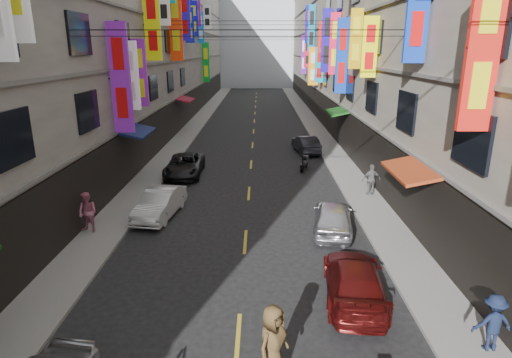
{
  "coord_description": "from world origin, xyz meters",
  "views": [
    {
      "loc": [
        0.56,
        2.34,
        7.4
      ],
      "look_at": [
        0.49,
        11.05,
        4.75
      ],
      "focal_mm": 30.0,
      "sensor_mm": 36.0,
      "label": 1
    }
  ],
  "objects_px": {
    "pedestrian_rnear": "(493,322)",
    "car_left_mid": "(160,203)",
    "pedestrian_lfar": "(88,212)",
    "car_left_far": "(185,165)",
    "scooter_far_right": "(304,163)",
    "car_right_far": "(306,144)",
    "car_right_mid": "(333,217)",
    "pedestrian_rfar": "(371,180)",
    "car_right_near": "(354,280)",
    "pedestrian_crossing": "(273,343)"
  },
  "relations": [
    {
      "from": "pedestrian_lfar",
      "to": "car_left_far",
      "type": "bearing_deg",
      "value": 93.13
    },
    {
      "from": "car_left_far",
      "to": "car_right_mid",
      "type": "bearing_deg",
      "value": -48.35
    },
    {
      "from": "car_left_far",
      "to": "pedestrian_crossing",
      "type": "bearing_deg",
      "value": -74.63
    },
    {
      "from": "car_left_far",
      "to": "pedestrian_lfar",
      "type": "xyz_separation_m",
      "value": [
        -2.5,
        -8.74,
        0.34
      ]
    },
    {
      "from": "pedestrian_lfar",
      "to": "pedestrian_rfar",
      "type": "xyz_separation_m",
      "value": [
        12.85,
        4.81,
        -0.03
      ]
    },
    {
      "from": "scooter_far_right",
      "to": "pedestrian_lfar",
      "type": "distance_m",
      "value": 14.09
    },
    {
      "from": "pedestrian_lfar",
      "to": "pedestrian_rfar",
      "type": "bearing_deg",
      "value": 39.62
    },
    {
      "from": "car_left_mid",
      "to": "pedestrian_rnear",
      "type": "xyz_separation_m",
      "value": [
        10.38,
        -9.16,
        0.24
      ]
    },
    {
      "from": "car_right_mid",
      "to": "pedestrian_rfar",
      "type": "xyz_separation_m",
      "value": [
        2.69,
        4.43,
        0.27
      ]
    },
    {
      "from": "car_left_far",
      "to": "car_right_mid",
      "type": "distance_m",
      "value": 11.33
    },
    {
      "from": "pedestrian_lfar",
      "to": "pedestrian_rnear",
      "type": "relative_size",
      "value": 1.12
    },
    {
      "from": "car_right_far",
      "to": "pedestrian_rnear",
      "type": "height_order",
      "value": "pedestrian_rnear"
    },
    {
      "from": "pedestrian_rnear",
      "to": "pedestrian_rfar",
      "type": "xyz_separation_m",
      "value": [
        -0.04,
        11.96,
        0.05
      ]
    },
    {
      "from": "car_right_mid",
      "to": "car_right_near",
      "type": "bearing_deg",
      "value": 97.12
    },
    {
      "from": "pedestrian_lfar",
      "to": "pedestrian_rfar",
      "type": "relative_size",
      "value": 1.04
    },
    {
      "from": "pedestrian_lfar",
      "to": "car_left_mid",
      "type": "bearing_deg",
      "value": 57.95
    },
    {
      "from": "scooter_far_right",
      "to": "pedestrian_lfar",
      "type": "height_order",
      "value": "pedestrian_lfar"
    },
    {
      "from": "car_left_mid",
      "to": "pedestrian_rfar",
      "type": "height_order",
      "value": "pedestrian_rfar"
    },
    {
      "from": "car_left_mid",
      "to": "car_right_near",
      "type": "distance_m",
      "value": 10.05
    },
    {
      "from": "car_right_near",
      "to": "car_right_far",
      "type": "xyz_separation_m",
      "value": [
        0.52,
        19.5,
        0.02
      ]
    },
    {
      "from": "car_right_mid",
      "to": "pedestrian_rfar",
      "type": "relative_size",
      "value": 2.41
    },
    {
      "from": "car_left_mid",
      "to": "car_right_far",
      "type": "height_order",
      "value": "car_right_far"
    },
    {
      "from": "car_right_mid",
      "to": "car_right_far",
      "type": "bearing_deg",
      "value": -82.24
    },
    {
      "from": "car_left_far",
      "to": "car_right_far",
      "type": "xyz_separation_m",
      "value": [
        8.0,
        6.06,
        0.01
      ]
    },
    {
      "from": "car_right_far",
      "to": "car_left_mid",
      "type": "bearing_deg",
      "value": 49.15
    },
    {
      "from": "car_right_far",
      "to": "car_right_near",
      "type": "bearing_deg",
      "value": 79.65
    },
    {
      "from": "pedestrian_rnear",
      "to": "pedestrian_rfar",
      "type": "distance_m",
      "value": 11.96
    },
    {
      "from": "car_left_far",
      "to": "pedestrian_lfar",
      "type": "bearing_deg",
      "value": -106.81
    },
    {
      "from": "car_right_near",
      "to": "pedestrian_rfar",
      "type": "bearing_deg",
      "value": -100.61
    },
    {
      "from": "scooter_far_right",
      "to": "car_left_mid",
      "type": "distance_m",
      "value": 10.9
    },
    {
      "from": "car_left_mid",
      "to": "pedestrian_rnear",
      "type": "distance_m",
      "value": 13.85
    },
    {
      "from": "car_right_mid",
      "to": "car_right_far",
      "type": "height_order",
      "value": "car_right_mid"
    },
    {
      "from": "car_left_far",
      "to": "pedestrian_crossing",
      "type": "relative_size",
      "value": 2.41
    },
    {
      "from": "scooter_far_right",
      "to": "pedestrian_crossing",
      "type": "relative_size",
      "value": 0.93
    },
    {
      "from": "car_right_mid",
      "to": "pedestrian_crossing",
      "type": "bearing_deg",
      "value": 80.85
    },
    {
      "from": "car_left_mid",
      "to": "pedestrian_crossing",
      "type": "bearing_deg",
      "value": -55.67
    },
    {
      "from": "pedestrian_rnear",
      "to": "pedestrian_lfar",
      "type": "bearing_deg",
      "value": -32.43
    },
    {
      "from": "scooter_far_right",
      "to": "pedestrian_crossing",
      "type": "distance_m",
      "value": 18.21
    },
    {
      "from": "car_right_far",
      "to": "car_right_mid",
      "type": "bearing_deg",
      "value": 79.82
    },
    {
      "from": "car_left_mid",
      "to": "pedestrian_crossing",
      "type": "height_order",
      "value": "pedestrian_crossing"
    },
    {
      "from": "car_right_near",
      "to": "pedestrian_crossing",
      "type": "distance_m",
      "value": 4.23
    },
    {
      "from": "car_left_far",
      "to": "pedestrian_lfar",
      "type": "height_order",
      "value": "pedestrian_lfar"
    },
    {
      "from": "pedestrian_lfar",
      "to": "pedestrian_crossing",
      "type": "bearing_deg",
      "value": -28.33
    },
    {
      "from": "car_left_mid",
      "to": "car_right_near",
      "type": "relative_size",
      "value": 0.9
    },
    {
      "from": "pedestrian_crossing",
      "to": "scooter_far_right",
      "type": "bearing_deg",
      "value": 30.52
    },
    {
      "from": "scooter_far_right",
      "to": "pedestrian_rfar",
      "type": "height_order",
      "value": "pedestrian_rfar"
    },
    {
      "from": "pedestrian_rnear",
      "to": "pedestrian_rfar",
      "type": "height_order",
      "value": "pedestrian_rfar"
    },
    {
      "from": "pedestrian_crossing",
      "to": "pedestrian_rnear",
      "type": "bearing_deg",
      "value": -42.38
    },
    {
      "from": "pedestrian_rnear",
      "to": "car_left_mid",
      "type": "bearing_deg",
      "value": -44.82
    },
    {
      "from": "car_left_far",
      "to": "pedestrian_rnear",
      "type": "distance_m",
      "value": 18.98
    }
  ]
}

